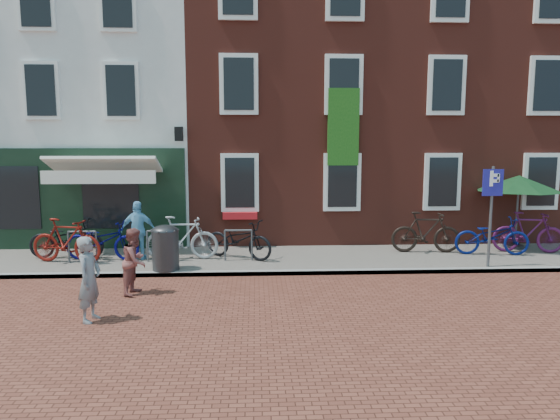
{
  "coord_description": "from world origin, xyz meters",
  "views": [
    {
      "loc": [
        0.96,
        -11.78,
        3.2
      ],
      "look_at": [
        1.57,
        0.91,
        1.47
      ],
      "focal_mm": 32.46,
      "sensor_mm": 36.0,
      "label": 1
    }
  ],
  "objects_px": {
    "parasol": "(519,180)",
    "bicycle_3": "(182,238)",
    "parking_sign": "(492,199)",
    "bicycle_6": "(492,236)",
    "boy": "(135,261)",
    "bicycle_5": "(426,232)",
    "bicycle_2": "(102,240)",
    "bicycle_7": "(528,232)",
    "woman": "(89,279)",
    "bicycle_0": "(66,239)",
    "bicycle_4": "(239,239)",
    "litter_bin": "(165,245)",
    "cafe_person": "(139,230)",
    "bicycle_1": "(66,241)"
  },
  "relations": [
    {
      "from": "bicycle_3",
      "to": "bicycle_0",
      "type": "bearing_deg",
      "value": 86.47
    },
    {
      "from": "parasol",
      "to": "bicycle_6",
      "type": "distance_m",
      "value": 2.03
    },
    {
      "from": "bicycle_2",
      "to": "bicycle_5",
      "type": "bearing_deg",
      "value": -79.7
    },
    {
      "from": "bicycle_2",
      "to": "bicycle_4",
      "type": "relative_size",
      "value": 1.0
    },
    {
      "from": "bicycle_5",
      "to": "litter_bin",
      "type": "bearing_deg",
      "value": 108.64
    },
    {
      "from": "parking_sign",
      "to": "bicycle_6",
      "type": "relative_size",
      "value": 1.26
    },
    {
      "from": "litter_bin",
      "to": "bicycle_0",
      "type": "bearing_deg",
      "value": 154.02
    },
    {
      "from": "woman",
      "to": "bicycle_7",
      "type": "distance_m",
      "value": 11.56
    },
    {
      "from": "bicycle_2",
      "to": "bicycle_3",
      "type": "height_order",
      "value": "bicycle_3"
    },
    {
      "from": "bicycle_0",
      "to": "bicycle_5",
      "type": "distance_m",
      "value": 9.79
    },
    {
      "from": "parasol",
      "to": "bicycle_3",
      "type": "relative_size",
      "value": 1.24
    },
    {
      "from": "bicycle_6",
      "to": "bicycle_7",
      "type": "height_order",
      "value": "bicycle_7"
    },
    {
      "from": "boy",
      "to": "bicycle_0",
      "type": "xyz_separation_m",
      "value": [
        -2.49,
        2.95,
        -0.08
      ]
    },
    {
      "from": "woman",
      "to": "bicycle_1",
      "type": "bearing_deg",
      "value": 34.99
    },
    {
      "from": "woman",
      "to": "bicycle_4",
      "type": "relative_size",
      "value": 0.78
    },
    {
      "from": "boy",
      "to": "bicycle_2",
      "type": "height_order",
      "value": "boy"
    },
    {
      "from": "parking_sign",
      "to": "bicycle_3",
      "type": "distance_m",
      "value": 7.89
    },
    {
      "from": "litter_bin",
      "to": "bicycle_3",
      "type": "height_order",
      "value": "litter_bin"
    },
    {
      "from": "parasol",
      "to": "boy",
      "type": "bearing_deg",
      "value": -160.12
    },
    {
      "from": "parasol",
      "to": "bicycle_1",
      "type": "height_order",
      "value": "parasol"
    },
    {
      "from": "bicycle_6",
      "to": "bicycle_7",
      "type": "relative_size",
      "value": 1.03
    },
    {
      "from": "boy",
      "to": "bicycle_7",
      "type": "distance_m",
      "value": 10.59
    },
    {
      "from": "boy",
      "to": "bicycle_6",
      "type": "relative_size",
      "value": 0.71
    },
    {
      "from": "bicycle_7",
      "to": "litter_bin",
      "type": "bearing_deg",
      "value": 110.2
    },
    {
      "from": "boy",
      "to": "bicycle_5",
      "type": "relative_size",
      "value": 0.73
    },
    {
      "from": "bicycle_0",
      "to": "bicycle_5",
      "type": "height_order",
      "value": "bicycle_5"
    },
    {
      "from": "bicycle_2",
      "to": "bicycle_6",
      "type": "bearing_deg",
      "value": -82.25
    },
    {
      "from": "bicycle_1",
      "to": "bicycle_3",
      "type": "relative_size",
      "value": 1.0
    },
    {
      "from": "boy",
      "to": "cafe_person",
      "type": "xyz_separation_m",
      "value": [
        -0.54,
        2.72,
        0.18
      ]
    },
    {
      "from": "parking_sign",
      "to": "bicycle_5",
      "type": "relative_size",
      "value": 1.3
    },
    {
      "from": "parking_sign",
      "to": "parasol",
      "type": "distance_m",
      "value": 2.83
    },
    {
      "from": "woman",
      "to": "bicycle_7",
      "type": "xyz_separation_m",
      "value": [
        10.57,
        4.67,
        -0.09
      ]
    },
    {
      "from": "woman",
      "to": "parking_sign",
      "type": "bearing_deg",
      "value": -60.17
    },
    {
      "from": "cafe_person",
      "to": "bicycle_3",
      "type": "relative_size",
      "value": 0.81
    },
    {
      "from": "parasol",
      "to": "bicycle_1",
      "type": "bearing_deg",
      "value": -174.31
    },
    {
      "from": "bicycle_4",
      "to": "bicycle_6",
      "type": "xyz_separation_m",
      "value": [
        6.92,
        0.1,
        0.0
      ]
    },
    {
      "from": "cafe_person",
      "to": "bicycle_1",
      "type": "relative_size",
      "value": 0.81
    },
    {
      "from": "bicycle_7",
      "to": "cafe_person",
      "type": "bearing_deg",
      "value": 103.34
    },
    {
      "from": "cafe_person",
      "to": "parking_sign",
      "type": "bearing_deg",
      "value": 174.57
    },
    {
      "from": "bicycle_2",
      "to": "bicycle_4",
      "type": "xyz_separation_m",
      "value": [
        3.56,
        0.01,
        0.0
      ]
    },
    {
      "from": "bicycle_0",
      "to": "bicycle_5",
      "type": "bearing_deg",
      "value": -86.9
    },
    {
      "from": "litter_bin",
      "to": "parking_sign",
      "type": "distance_m",
      "value": 8.03
    },
    {
      "from": "bicycle_3",
      "to": "bicycle_7",
      "type": "xyz_separation_m",
      "value": [
        9.56,
        0.35,
        0.0
      ]
    },
    {
      "from": "woman",
      "to": "bicycle_3",
      "type": "bearing_deg",
      "value": -3.12
    },
    {
      "from": "bicycle_4",
      "to": "boy",
      "type": "bearing_deg",
      "value": 171.92
    },
    {
      "from": "bicycle_2",
      "to": "bicycle_7",
      "type": "height_order",
      "value": "bicycle_7"
    },
    {
      "from": "parking_sign",
      "to": "woman",
      "type": "distance_m",
      "value": 9.34
    },
    {
      "from": "cafe_person",
      "to": "bicycle_6",
      "type": "height_order",
      "value": "cafe_person"
    },
    {
      "from": "parasol",
      "to": "bicycle_2",
      "type": "relative_size",
      "value": 1.2
    },
    {
      "from": "bicycle_3",
      "to": "bicycle_5",
      "type": "bearing_deg",
      "value": -84.24
    }
  ]
}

